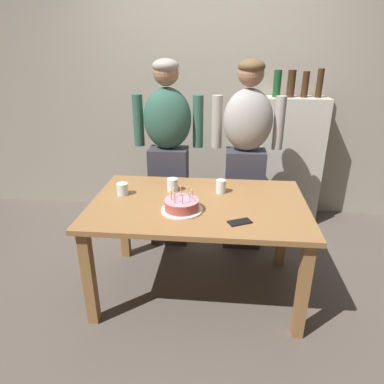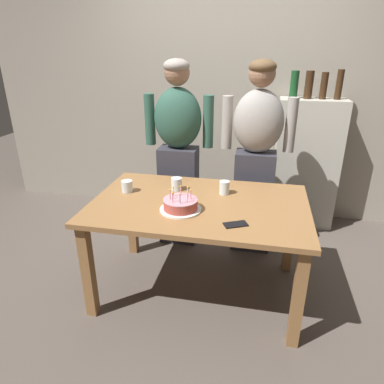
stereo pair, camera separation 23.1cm
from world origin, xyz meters
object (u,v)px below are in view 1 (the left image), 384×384
at_px(person_woman_cardigan, 246,156).
at_px(cell_phone, 240,222).
at_px(birthday_cake, 182,205).
at_px(person_man_bearded, 168,153).
at_px(water_glass_near, 173,185).
at_px(water_glass_side, 221,186).
at_px(water_glass_far, 123,189).

bearing_deg(person_woman_cardigan, cell_phone, 85.45).
bearing_deg(birthday_cake, person_man_bearded, 104.56).
relative_size(water_glass_near, water_glass_side, 0.98).
relative_size(birthday_cake, cell_phone, 1.92).
height_order(water_glass_far, person_man_bearded, person_man_bearded).
height_order(cell_phone, person_man_bearded, person_man_bearded).
distance_m(water_glass_near, person_woman_cardigan, 0.78).
distance_m(cell_phone, person_man_bearded, 1.17).
bearing_deg(person_man_bearded, cell_phone, 121.05).
height_order(water_glass_far, cell_phone, water_glass_far).
height_order(water_glass_near, water_glass_far, water_glass_near).
height_order(birthday_cake, person_woman_cardigan, person_woman_cardigan).
distance_m(water_glass_near, water_glass_far, 0.37).
bearing_deg(water_glass_far, water_glass_side, 8.57).
height_order(person_man_bearded, person_woman_cardigan, same).
distance_m(water_glass_side, person_man_bearded, 0.72).
bearing_deg(person_woman_cardigan, birthday_cake, 62.21).
distance_m(birthday_cake, water_glass_far, 0.52).
height_order(water_glass_near, person_man_bearded, person_man_bearded).
relative_size(birthday_cake, water_glass_side, 2.80).
bearing_deg(water_glass_far, person_woman_cardigan, 34.66).
height_order(birthday_cake, water_glass_far, birthday_cake).
distance_m(water_glass_far, water_glass_side, 0.72).
height_order(cell_phone, person_woman_cardigan, person_woman_cardigan).
bearing_deg(water_glass_side, cell_phone, -75.14).
bearing_deg(water_glass_side, person_man_bearded, 132.05).
bearing_deg(cell_phone, water_glass_near, 110.32).
bearing_deg(birthday_cake, person_woman_cardigan, 62.21).
xyz_separation_m(water_glass_near, person_man_bearded, (-0.11, 0.53, 0.09)).
relative_size(birthday_cake, water_glass_far, 3.16).
relative_size(person_man_bearded, person_woman_cardigan, 1.00).
distance_m(water_glass_far, cell_phone, 0.92).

